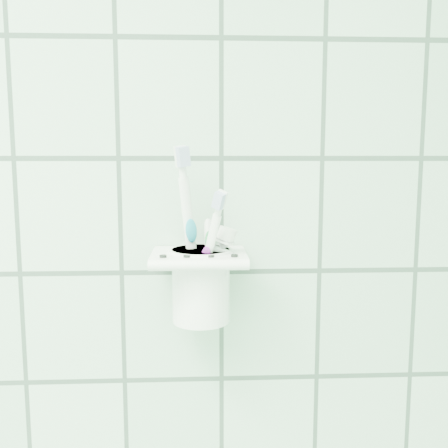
% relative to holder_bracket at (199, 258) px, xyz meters
% --- Properties ---
extents(holder_bracket, '(0.12, 0.10, 0.04)m').
position_rel_holder_bracket_xyz_m(holder_bracket, '(0.00, 0.00, 0.00)').
color(holder_bracket, white).
rests_on(holder_bracket, wall_back).
extents(cup, '(0.08, 0.08, 0.10)m').
position_rel_holder_bracket_xyz_m(cup, '(0.00, 0.00, -0.03)').
color(cup, white).
rests_on(cup, holder_bracket).
extents(toothbrush_pink, '(0.04, 0.04, 0.22)m').
position_rel_holder_bracket_xyz_m(toothbrush_pink, '(-0.00, 0.02, 0.04)').
color(toothbrush_pink, white).
rests_on(toothbrush_pink, cup).
extents(toothbrush_blue, '(0.02, 0.08, 0.19)m').
position_rel_holder_bracket_xyz_m(toothbrush_blue, '(0.01, -0.00, 0.02)').
color(toothbrush_blue, white).
rests_on(toothbrush_blue, cup).
extents(toothbrush_orange, '(0.05, 0.07, 0.18)m').
position_rel_holder_bracket_xyz_m(toothbrush_orange, '(-0.01, 0.02, 0.02)').
color(toothbrush_orange, white).
rests_on(toothbrush_orange, cup).
extents(toothpaste_tube, '(0.06, 0.03, 0.13)m').
position_rel_holder_bracket_xyz_m(toothpaste_tube, '(-0.00, -0.01, -0.01)').
color(toothpaste_tube, silver).
rests_on(toothpaste_tube, cup).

